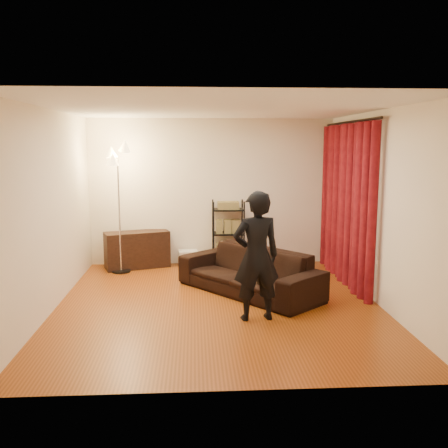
{
  "coord_description": "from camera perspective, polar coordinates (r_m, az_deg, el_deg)",
  "views": [
    {
      "loc": [
        -0.33,
        -6.75,
        2.23
      ],
      "look_at": [
        0.1,
        0.3,
        1.1
      ],
      "focal_mm": 40.0,
      "sensor_mm": 36.0,
      "label": 1
    }
  ],
  "objects": [
    {
      "name": "wall_right",
      "position": [
        7.28,
        17.3,
        1.73
      ],
      "size": [
        0.0,
        5.0,
        5.0
      ],
      "primitive_type": "plane",
      "rotation": [
        1.57,
        0.0,
        -1.57
      ],
      "color": "#EFE1C7",
      "rests_on": "ground"
    },
    {
      "name": "wall_front",
      "position": [
        4.36,
        0.91,
        -2.59
      ],
      "size": [
        5.0,
        0.0,
        5.0
      ],
      "primitive_type": "plane",
      "rotation": [
        -1.57,
        0.0,
        0.0
      ],
      "color": "#EFE1C7",
      "rests_on": "ground"
    },
    {
      "name": "floor",
      "position": [
        7.12,
        -0.67,
        -9.17
      ],
      "size": [
        5.0,
        5.0,
        0.0
      ],
      "primitive_type": "plane",
      "color": "#8D4313",
      "rests_on": "ground"
    },
    {
      "name": "ceiling",
      "position": [
        6.78,
        -0.71,
        13.06
      ],
      "size": [
        5.0,
        5.0,
        0.0
      ],
      "primitive_type": "plane",
      "rotation": [
        3.14,
        0.0,
        0.0
      ],
      "color": "white",
      "rests_on": "ground"
    },
    {
      "name": "wall_back",
      "position": [
        9.3,
        -1.43,
        3.66
      ],
      "size": [
        5.0,
        0.0,
        5.0
      ],
      "primitive_type": "plane",
      "rotation": [
        1.57,
        0.0,
        0.0
      ],
      "color": "#EFE1C7",
      "rests_on": "ground"
    },
    {
      "name": "curtain_rod",
      "position": [
        8.26,
        14.26,
        11.24
      ],
      "size": [
        0.04,
        2.65,
        0.04
      ],
      "primitive_type": "cylinder",
      "rotation": [
        1.57,
        0.0,
        0.0
      ],
      "color": "black",
      "rests_on": "wall_right"
    },
    {
      "name": "storage_boxes",
      "position": [
        9.3,
        -4.11,
        -3.89
      ],
      "size": [
        0.38,
        0.32,
        0.29
      ],
      "primitive_type": null,
      "rotation": [
        0.0,
        0.0,
        0.12
      ],
      "color": "silver",
      "rests_on": "ground"
    },
    {
      "name": "floor_lamp",
      "position": [
        8.83,
        -11.9,
        1.57
      ],
      "size": [
        0.42,
        0.42,
        2.21
      ],
      "primitive_type": null,
      "rotation": [
        0.0,
        0.0,
        -0.07
      ],
      "color": "silver",
      "rests_on": "ground"
    },
    {
      "name": "wire_shelf",
      "position": [
        9.19,
        0.48,
        -1.07
      ],
      "size": [
        0.65,
        0.55,
        1.22
      ],
      "primitive_type": null,
      "rotation": [
        0.0,
        0.0,
        -0.35
      ],
      "color": "black",
      "rests_on": "ground"
    },
    {
      "name": "person",
      "position": [
        6.34,
        3.7,
        -3.68
      ],
      "size": [
        0.66,
        0.49,
        1.66
      ],
      "primitive_type": "imported",
      "rotation": [
        0.0,
        0.0,
        3.3
      ],
      "color": "black",
      "rests_on": "ground"
    },
    {
      "name": "wall_left",
      "position": [
        7.08,
        -19.21,
        1.43
      ],
      "size": [
        0.0,
        5.0,
        5.0
      ],
      "primitive_type": "plane",
      "rotation": [
        1.57,
        0.0,
        1.57
      ],
      "color": "#EFE1C7",
      "rests_on": "ground"
    },
    {
      "name": "media_cabinet",
      "position": [
        9.24,
        -9.9,
        -2.9
      ],
      "size": [
        1.22,
        0.77,
        0.67
      ],
      "primitive_type": "cube",
      "rotation": [
        0.0,
        0.0,
        0.33
      ],
      "color": "black",
      "rests_on": "ground"
    },
    {
      "name": "curtain",
      "position": [
        8.31,
        13.78,
        2.23
      ],
      "size": [
        0.22,
        2.65,
        2.55
      ],
      "primitive_type": null,
      "color": "maroon",
      "rests_on": "ground"
    },
    {
      "name": "sofa",
      "position": [
        7.57,
        2.89,
        -5.43
      ],
      "size": [
        2.17,
        2.33,
        0.67
      ],
      "primitive_type": "imported",
      "rotation": [
        0.0,
        0.0,
        -0.87
      ],
      "color": "black",
      "rests_on": "ground"
    }
  ]
}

